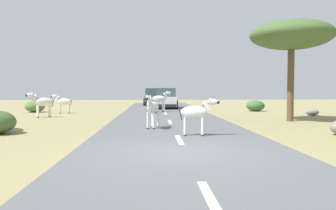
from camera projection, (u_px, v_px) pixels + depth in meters
ground_plane at (180, 153)px, 8.96m from camera, size 90.00×90.00×0.00m
road at (185, 152)px, 8.97m from camera, size 6.00×64.00×0.05m
lane_markings at (189, 159)px, 7.97m from camera, size 0.16×56.00×0.01m
zebra_0 at (152, 108)px, 14.12m from camera, size 0.71×1.49×1.45m
zebra_1 at (196, 113)px, 11.95m from camera, size 1.44×0.50×1.36m
zebra_2 at (42, 102)px, 20.18m from camera, size 1.50×0.96×1.53m
zebra_3 at (63, 102)px, 23.58m from camera, size 1.44×0.41×1.36m
zebra_4 at (160, 99)px, 24.15m from camera, size 1.53×0.88×1.53m
car_0 at (153, 97)px, 35.32m from camera, size 2.03×4.34×1.74m
car_1 at (166, 99)px, 29.35m from camera, size 2.19×4.43×1.74m
tree_0 at (291, 36)px, 17.66m from camera, size 4.30×4.30×5.27m
bush_0 at (255, 106)px, 25.96m from camera, size 1.40×1.26×0.84m
bush_1 at (35, 106)px, 24.73m from camera, size 1.42×1.28×0.85m
rock_0 at (312, 112)px, 21.70m from camera, size 0.85×0.65×0.43m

